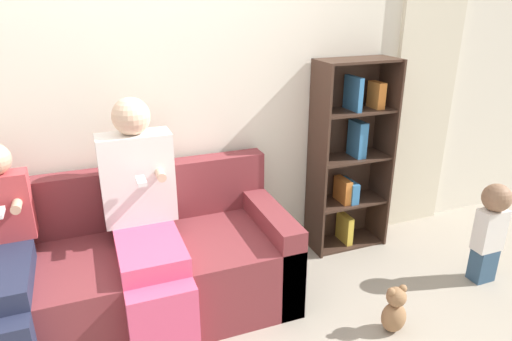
# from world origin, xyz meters

# --- Properties ---
(back_wall) EXTENTS (10.00, 0.06, 2.55)m
(back_wall) POSITION_xyz_m (0.00, 0.95, 1.27)
(back_wall) COLOR silver
(back_wall) RESTS_ON ground_plane
(curtain_panel) EXTENTS (0.56, 0.04, 2.09)m
(curtain_panel) POSITION_xyz_m (2.16, 0.90, 1.04)
(curtain_panel) COLOR beige
(curtain_panel) RESTS_ON ground_plane
(couch) EXTENTS (1.95, 0.82, 0.85)m
(couch) POSITION_xyz_m (-0.25, 0.50, 0.29)
(couch) COLOR maroon
(couch) RESTS_ON ground_plane
(adult_seated) EXTENTS (0.42, 0.79, 1.33)m
(adult_seated) POSITION_xyz_m (-0.14, 0.42, 0.69)
(adult_seated) COLOR #DB4C75
(adult_seated) RESTS_ON ground_plane
(child_seated) EXTENTS (0.29, 0.80, 1.14)m
(child_seated) POSITION_xyz_m (-0.86, 0.37, 0.58)
(child_seated) COLOR #232842
(child_seated) RESTS_ON ground_plane
(toddler_standing) EXTENTS (0.19, 0.19, 0.72)m
(toddler_standing) POSITION_xyz_m (2.06, -0.02, 0.41)
(toddler_standing) COLOR #335170
(toddler_standing) RESTS_ON ground_plane
(bookshelf) EXTENTS (0.59, 0.29, 1.45)m
(bookshelf) POSITION_xyz_m (1.44, 0.80, 0.72)
(bookshelf) COLOR #3D281E
(bookshelf) RESTS_ON ground_plane
(teddy_bear) EXTENTS (0.15, 0.13, 0.31)m
(teddy_bear) POSITION_xyz_m (1.16, -0.23, 0.14)
(teddy_bear) COLOR #936B47
(teddy_bear) RESTS_ON ground_plane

